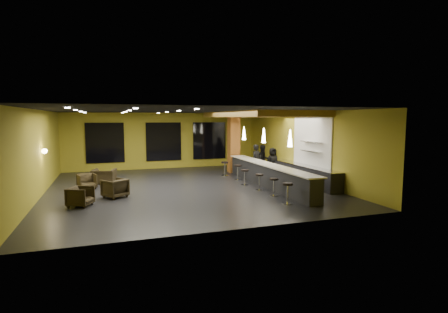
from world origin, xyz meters
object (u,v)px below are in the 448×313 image
object	(u,v)px
pendant_2	(244,133)
bar_stool_3	(245,175)
pendant_1	(264,135)
staff_a	(257,161)
bar_counter	(268,176)
bar_stool_2	(259,180)
bar_stool_4	(238,170)
armchair_b	(115,188)
armchair_c	(87,181)
column	(234,142)
armchair_a	(80,197)
staff_b	(263,160)
bar_stool_1	(274,185)
armchair_d	(104,176)
bar_stool_0	(288,191)
prep_counter	(300,173)
pendant_0	(290,138)
staff_c	(273,162)
bar_stool_5	(225,167)

from	to	relation	value
pendant_2	bar_stool_3	xyz separation A→B (m)	(-0.92, -2.42, -1.87)
pendant_1	staff_a	bearing A→B (deg)	74.55
bar_counter	bar_stool_2	world-z (taller)	bar_counter
bar_stool_4	armchair_b	bearing A→B (deg)	-160.63
pendant_2	armchair_c	size ratio (longest dim) A/B	0.93
column	armchair_a	xyz separation A→B (m)	(-8.03, -5.82, -1.40)
staff_a	bar_stool_4	xyz separation A→B (m)	(-1.30, -0.60, -0.38)
staff_b	bar_stool_1	distance (m)	5.63
bar_stool_2	staff_a	bearing A→B (deg)	68.04
armchair_d	bar_stool_0	bearing A→B (deg)	149.65
armchair_b	staff_b	bearing A→B (deg)	167.70
prep_counter	pendant_0	bearing A→B (deg)	-128.66
pendant_0	bar_stool_4	bearing A→B (deg)	100.32
armchair_b	bar_stool_4	size ratio (longest dim) A/B	1.06
staff_c	armchair_a	world-z (taller)	staff_c
bar_stool_1	bar_stool_2	distance (m)	1.21
staff_a	bar_stool_5	xyz separation A→B (m)	(-1.52, 0.88, -0.38)
bar_stool_2	bar_stool_3	distance (m)	1.31
armchair_d	bar_stool_3	bearing A→B (deg)	172.26
bar_stool_0	bar_stool_1	size ratio (longest dim) A/B	1.07
bar_stool_0	pendant_0	bearing A→B (deg)	58.60
prep_counter	staff_b	distance (m)	2.94
staff_a	armchair_a	bearing A→B (deg)	-176.47
prep_counter	bar_stool_1	bearing A→B (deg)	-137.64
bar_stool_1	bar_stool_2	world-z (taller)	bar_stool_1
armchair_c	bar_stool_3	world-z (taller)	bar_stool_3
bar_stool_3	prep_counter	bearing A→B (deg)	-1.55
bar_stool_2	bar_stool_5	xyz separation A→B (m)	(-0.18, 4.18, 0.03)
bar_stool_5	armchair_b	bearing A→B (deg)	-148.38
column	bar_stool_0	xyz separation A→B (m)	(-0.80, -7.91, -1.25)
pendant_2	bar_stool_4	size ratio (longest dim) A/B	0.89
armchair_d	staff_b	bearing A→B (deg)	-164.25
staff_a	bar_stool_0	distance (m)	6.06
pendant_2	bar_stool_2	xyz separation A→B (m)	(-0.76, -3.72, -1.88)
armchair_a	bar_stool_4	world-z (taller)	bar_stool_4
staff_c	armchair_a	bearing A→B (deg)	-161.03
pendant_1	pendant_2	bearing A→B (deg)	90.00
bar_stool_0	bar_stool_1	world-z (taller)	bar_stool_0
pendant_1	staff_c	distance (m)	3.15
prep_counter	pendant_2	distance (m)	3.73
bar_counter	bar_stool_0	distance (m)	3.40
prep_counter	armchair_c	distance (m)	10.09
pendant_1	bar_counter	bearing A→B (deg)	-90.00
staff_a	bar_stool_3	world-z (taller)	staff_a
staff_c	armchair_d	size ratio (longest dim) A/B	1.47
pendant_1	prep_counter	bearing A→B (deg)	0.00
armchair_c	armchair_d	distance (m)	1.40
armchair_b	armchair_d	size ratio (longest dim) A/B	0.79
armchair_d	prep_counter	bearing A→B (deg)	178.59
armchair_d	bar_stool_3	distance (m)	6.85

